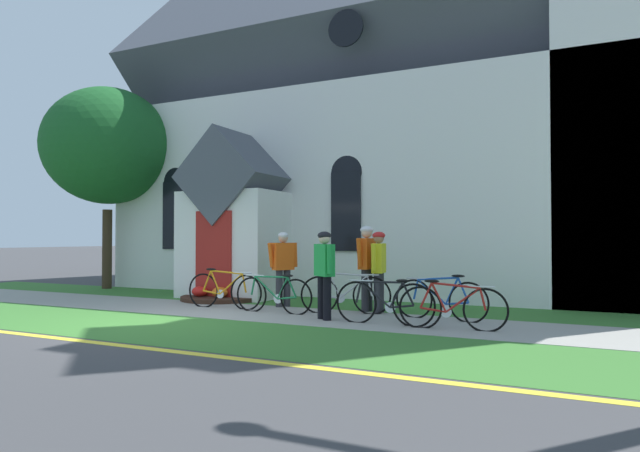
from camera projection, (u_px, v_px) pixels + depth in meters
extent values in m
plane|color=#3D3D3F|center=(277.00, 299.00, 13.00)|extent=(140.00, 140.00, 0.00)
cube|color=#99968E|center=(287.00, 315.00, 10.33)|extent=(32.00, 2.04, 0.01)
cube|color=#38722D|center=(217.00, 333.00, 8.33)|extent=(32.00, 2.38, 0.01)
cube|color=#38722D|center=(330.00, 303.00, 12.12)|extent=(24.00, 1.94, 0.01)
cube|color=yellow|center=(156.00, 349.00, 7.12)|extent=(28.00, 0.16, 0.01)
cube|color=white|center=(403.00, 200.00, 17.31)|extent=(14.99, 9.42, 5.33)
cube|color=#4C515B|center=(403.00, 64.00, 17.40)|extent=(15.49, 9.59, 9.59)
cube|color=white|center=(626.00, 17.00, 11.89)|extent=(2.96, 2.96, 12.64)
cube|color=white|center=(234.00, 245.00, 13.46)|extent=(2.40, 1.60, 2.60)
cube|color=#4C515B|center=(234.00, 178.00, 13.50)|extent=(2.40, 1.80, 2.40)
cube|color=maroon|center=(214.00, 256.00, 12.72)|extent=(1.00, 0.06, 2.10)
cube|color=black|center=(174.00, 215.00, 15.27)|extent=(0.76, 0.06, 1.90)
cone|color=black|center=(174.00, 182.00, 15.29)|extent=(0.80, 0.06, 0.80)
cube|color=black|center=(346.00, 211.00, 13.02)|extent=(0.76, 0.06, 1.90)
cone|color=black|center=(346.00, 172.00, 13.04)|extent=(0.80, 0.06, 0.80)
cylinder|color=black|center=(346.00, 28.00, 13.11)|extent=(0.90, 0.06, 0.90)
cube|color=#7F6047|center=(209.00, 279.00, 13.49)|extent=(0.12, 0.12, 0.88)
cube|color=#7F6047|center=(257.00, 281.00, 12.93)|extent=(0.12, 0.12, 0.88)
cube|color=white|center=(233.00, 242.00, 13.23)|extent=(1.67, 0.13, 0.97)
cube|color=#7F6047|center=(233.00, 220.00, 13.24)|extent=(1.79, 0.17, 0.12)
cube|color=black|center=(232.00, 237.00, 13.19)|extent=(1.33, 0.05, 0.16)
cylinder|color=#382319|center=(221.00, 298.00, 12.79)|extent=(1.90, 1.90, 0.10)
ellipsoid|color=red|center=(235.00, 291.00, 12.70)|extent=(0.36, 0.36, 0.24)
ellipsoid|color=red|center=(234.00, 290.00, 13.00)|extent=(0.36, 0.36, 0.24)
ellipsoid|color=#CC338C|center=(216.00, 290.00, 13.02)|extent=(0.36, 0.36, 0.24)
ellipsoid|color=red|center=(200.00, 291.00, 12.63)|extent=(0.36, 0.36, 0.24)
ellipsoid|color=orange|center=(220.00, 292.00, 12.43)|extent=(0.36, 0.36, 0.24)
torus|color=black|center=(203.00, 291.00, 11.46)|extent=(0.74, 0.06, 0.74)
torus|color=black|center=(246.00, 293.00, 11.05)|extent=(0.74, 0.06, 0.74)
cylinder|color=orange|center=(231.00, 284.00, 11.20)|extent=(0.57, 0.06, 0.46)
cylinder|color=orange|center=(227.00, 272.00, 11.25)|extent=(0.77, 0.06, 0.08)
cylinder|color=orange|center=(215.00, 282.00, 11.35)|extent=(0.26, 0.05, 0.49)
cylinder|color=orange|center=(212.00, 292.00, 11.38)|extent=(0.42, 0.05, 0.09)
cylinder|color=orange|center=(207.00, 281.00, 11.43)|extent=(0.22, 0.04, 0.44)
cylinder|color=orange|center=(244.00, 283.00, 11.07)|extent=(0.12, 0.04, 0.39)
ellipsoid|color=black|center=(211.00, 269.00, 11.40)|extent=(0.24, 0.09, 0.05)
cylinder|color=silver|center=(243.00, 273.00, 11.09)|extent=(0.44, 0.04, 0.03)
cylinder|color=silver|center=(220.00, 294.00, 11.30)|extent=(0.18, 0.03, 0.18)
torus|color=black|center=(469.00, 303.00, 9.37)|extent=(0.72, 0.15, 0.73)
torus|color=black|center=(414.00, 299.00, 9.94)|extent=(0.72, 0.15, 0.73)
cylinder|color=#194CA5|center=(432.00, 292.00, 9.75)|extent=(0.55, 0.12, 0.44)
cylinder|color=#194CA5|center=(438.00, 279.00, 9.69)|extent=(0.75, 0.15, 0.10)
cylinder|color=#194CA5|center=(452.00, 291.00, 9.54)|extent=(0.26, 0.07, 0.49)
cylinder|color=#194CA5|center=(457.00, 303.00, 9.48)|extent=(0.41, 0.10, 0.09)
cylinder|color=#194CA5|center=(463.00, 290.00, 9.43)|extent=(0.22, 0.07, 0.44)
cylinder|color=#194CA5|center=(416.00, 289.00, 9.92)|extent=(0.12, 0.05, 0.37)
ellipsoid|color=black|center=(458.00, 276.00, 9.48)|extent=(0.25, 0.12, 0.05)
cylinder|color=silver|center=(418.00, 278.00, 9.91)|extent=(0.44, 0.09, 0.03)
cylinder|color=silver|center=(446.00, 304.00, 9.60)|extent=(0.18, 0.05, 0.18)
torus|color=black|center=(296.00, 297.00, 10.33)|extent=(0.71, 0.05, 0.71)
torus|color=black|center=(252.00, 295.00, 10.79)|extent=(0.71, 0.05, 0.71)
cylinder|color=#19723F|center=(266.00, 287.00, 10.64)|extent=(0.55, 0.05, 0.45)
cylinder|color=#19723F|center=(271.00, 277.00, 10.59)|extent=(0.75, 0.05, 0.04)
cylinder|color=#19723F|center=(283.00, 288.00, 10.47)|extent=(0.26, 0.04, 0.44)
cylinder|color=#19723F|center=(287.00, 298.00, 10.42)|extent=(0.41, 0.05, 0.09)
cylinder|color=#19723F|center=(292.00, 287.00, 10.38)|extent=(0.22, 0.04, 0.39)
cylinder|color=#19723F|center=(253.00, 286.00, 10.78)|extent=(0.12, 0.04, 0.38)
ellipsoid|color=black|center=(288.00, 276.00, 10.42)|extent=(0.24, 0.09, 0.05)
cylinder|color=silver|center=(255.00, 275.00, 10.76)|extent=(0.44, 0.04, 0.03)
cylinder|color=silver|center=(278.00, 299.00, 10.51)|extent=(0.18, 0.02, 0.18)
torus|color=black|center=(420.00, 308.00, 8.79)|extent=(0.70, 0.12, 0.70)
torus|color=black|center=(486.00, 310.00, 8.47)|extent=(0.70, 0.12, 0.70)
cylinder|color=#A51E19|center=(463.00, 300.00, 8.58)|extent=(0.55, 0.10, 0.42)
cylinder|color=#A51E19|center=(456.00, 285.00, 8.62)|extent=(0.75, 0.13, 0.10)
cylinder|color=#A51E19|center=(439.00, 297.00, 8.70)|extent=(0.26, 0.07, 0.47)
cylinder|color=#A51E19|center=(433.00, 310.00, 8.73)|extent=(0.41, 0.09, 0.09)
cylinder|color=#A51E19|center=(426.00, 295.00, 8.77)|extent=(0.22, 0.06, 0.42)
cylinder|color=#A51E19|center=(483.00, 299.00, 8.49)|extent=(0.12, 0.05, 0.35)
ellipsoid|color=black|center=(432.00, 281.00, 8.74)|extent=(0.25, 0.11, 0.05)
cylinder|color=silver|center=(480.00, 287.00, 8.51)|extent=(0.44, 0.08, 0.03)
cylinder|color=silver|center=(446.00, 312.00, 8.66)|extent=(0.18, 0.04, 0.18)
torus|color=black|center=(319.00, 295.00, 10.55)|extent=(0.72, 0.24, 0.74)
torus|color=black|center=(372.00, 296.00, 10.39)|extent=(0.72, 0.24, 0.74)
cylinder|color=#B7B7BC|center=(354.00, 287.00, 10.44)|extent=(0.54, 0.19, 0.46)
cylinder|color=#B7B7BC|center=(348.00, 274.00, 10.47)|extent=(0.74, 0.24, 0.08)
cylinder|color=#B7B7BC|center=(334.00, 286.00, 10.51)|extent=(0.26, 0.11, 0.50)
cylinder|color=#B7B7BC|center=(330.00, 297.00, 10.52)|extent=(0.41, 0.15, 0.09)
cylinder|color=#B7B7BC|center=(324.00, 284.00, 10.54)|extent=(0.22, 0.09, 0.44)
cylinder|color=#B7B7BC|center=(370.00, 286.00, 10.40)|extent=(0.12, 0.07, 0.39)
ellipsoid|color=black|center=(329.00, 272.00, 10.53)|extent=(0.25, 0.14, 0.05)
cylinder|color=silver|center=(368.00, 275.00, 10.41)|extent=(0.43, 0.15, 0.03)
cylinder|color=silver|center=(340.00, 298.00, 10.48)|extent=(0.18, 0.07, 0.18)
torus|color=black|center=(414.00, 306.00, 8.94)|extent=(0.74, 0.05, 0.74)
torus|color=black|center=(356.00, 303.00, 9.35)|extent=(0.74, 0.05, 0.74)
cylinder|color=black|center=(375.00, 294.00, 9.22)|extent=(0.55, 0.05, 0.44)
cylinder|color=black|center=(382.00, 282.00, 9.17)|extent=(0.74, 0.05, 0.05)
cylinder|color=black|center=(397.00, 295.00, 9.06)|extent=(0.25, 0.04, 0.44)
cylinder|color=black|center=(402.00, 307.00, 9.02)|extent=(0.41, 0.04, 0.09)
cylinder|color=black|center=(408.00, 294.00, 8.98)|extent=(0.21, 0.04, 0.39)
cylinder|color=black|center=(359.00, 292.00, 9.34)|extent=(0.12, 0.04, 0.37)
ellipsoid|color=black|center=(403.00, 281.00, 9.02)|extent=(0.24, 0.08, 0.05)
cylinder|color=silver|center=(361.00, 281.00, 9.33)|extent=(0.44, 0.04, 0.03)
cylinder|color=silver|center=(390.00, 307.00, 9.10)|extent=(0.18, 0.02, 0.18)
cylinder|color=#2D2D33|center=(279.00, 289.00, 11.46)|extent=(0.15, 0.15, 0.79)
cylinder|color=#2D2D33|center=(287.00, 288.00, 11.56)|extent=(0.15, 0.15, 0.79)
cube|color=#E55914|center=(283.00, 256.00, 11.52)|extent=(0.40, 0.48, 0.57)
sphere|color=tan|center=(283.00, 238.00, 11.53)|extent=(0.20, 0.20, 0.20)
ellipsoid|color=silver|center=(283.00, 235.00, 11.53)|extent=(0.33, 0.31, 0.14)
cylinder|color=#E55914|center=(271.00, 255.00, 11.41)|extent=(0.09, 0.20, 0.52)
cylinder|color=#E55914|center=(295.00, 255.00, 11.64)|extent=(0.09, 0.12, 0.52)
cylinder|color=#2D2D33|center=(365.00, 291.00, 10.74)|extent=(0.15, 0.15, 0.84)
cylinder|color=#2D2D33|center=(369.00, 290.00, 10.91)|extent=(0.15, 0.15, 0.84)
cube|color=#E55914|center=(367.00, 254.00, 10.84)|extent=(0.22, 0.48, 0.62)
sphere|color=beige|center=(367.00, 233.00, 10.85)|extent=(0.22, 0.22, 0.22)
ellipsoid|color=silver|center=(367.00, 230.00, 10.85)|extent=(0.28, 0.24, 0.15)
cylinder|color=#E55914|center=(359.00, 252.00, 10.60)|extent=(0.09, 0.18, 0.56)
cylinder|color=#E55914|center=(374.00, 252.00, 11.08)|extent=(0.09, 0.15, 0.56)
cylinder|color=#2D2D33|center=(378.00, 294.00, 10.45)|extent=(0.15, 0.15, 0.79)
cylinder|color=#2D2D33|center=(380.00, 292.00, 10.68)|extent=(0.15, 0.15, 0.79)
cube|color=yellow|center=(379.00, 258.00, 10.58)|extent=(0.25, 0.46, 0.57)
sphere|color=#936B51|center=(379.00, 238.00, 10.59)|extent=(0.20, 0.20, 0.20)
ellipsoid|color=red|center=(379.00, 235.00, 10.59)|extent=(0.28, 0.24, 0.14)
cylinder|color=yellow|center=(374.00, 257.00, 10.33)|extent=(0.09, 0.14, 0.52)
cylinder|color=yellow|center=(384.00, 256.00, 10.82)|extent=(0.09, 0.10, 0.52)
cylinder|color=black|center=(322.00, 297.00, 9.78)|extent=(0.15, 0.15, 0.78)
cylinder|color=black|center=(327.00, 299.00, 9.59)|extent=(0.15, 0.15, 0.78)
cube|color=green|center=(324.00, 260.00, 9.70)|extent=(0.47, 0.43, 0.57)
sphere|color=beige|center=(324.00, 238.00, 9.71)|extent=(0.20, 0.20, 0.20)
ellipsoid|color=black|center=(324.00, 235.00, 9.71)|extent=(0.32, 0.33, 0.14)
cylinder|color=green|center=(319.00, 258.00, 9.96)|extent=(0.09, 0.18, 0.52)
cylinder|color=green|center=(330.00, 259.00, 9.44)|extent=(0.09, 0.11, 0.52)
cylinder|color=#3D2D1E|center=(107.00, 249.00, 15.72)|extent=(0.27, 0.27, 2.29)
ellipsoid|color=#195623|center=(108.00, 146.00, 15.78)|extent=(3.67, 3.67, 3.37)
ellipsoid|color=#847A5B|center=(469.00, 250.00, 65.03)|extent=(84.86, 51.11, 21.66)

